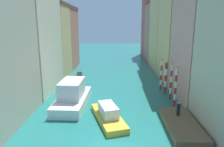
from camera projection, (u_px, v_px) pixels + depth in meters
ground_plane at (113, 78)px, 41.29m from camera, size 154.00×154.00×0.00m
building_left_1 at (25, 23)px, 31.59m from camera, size 8.14×11.25×20.89m
building_left_2 at (47, 40)px, 41.68m from camera, size 8.14×7.95×14.30m
building_left_3 at (59, 38)px, 50.13m from camera, size 8.14×9.35×14.21m
building_right_1 at (211, 29)px, 28.03m from camera, size 8.14×10.19×19.28m
building_right_2 at (186, 21)px, 38.18m from camera, size 8.14×10.64×21.69m
building_right_3 at (170, 24)px, 49.22m from camera, size 8.14×11.69×20.46m
building_right_4 at (160, 32)px, 60.33m from camera, size 8.14×9.87×15.98m
building_right_5 at (155, 24)px, 68.75m from camera, size 8.14×8.29×20.58m
waterfront_dock at (181, 124)px, 21.49m from camera, size 3.12×7.77×0.67m
person_on_dock at (178, 109)px, 22.71m from camera, size 0.36×0.36×1.55m
mooring_pole_0 at (176, 86)px, 26.69m from camera, size 0.31×0.31×5.15m
mooring_pole_1 at (171, 81)px, 29.16m from camera, size 0.28×0.28×5.16m
mooring_pole_2 at (166, 77)px, 31.99m from camera, size 0.39×0.39×4.95m
mooring_pole_3 at (161, 74)px, 33.48m from camera, size 0.32×0.32×5.00m
vaporetto_white at (72, 96)px, 27.22m from camera, size 3.73×9.12×3.32m
gondola_black at (80, 78)px, 40.62m from camera, size 2.50×8.70×0.44m
motorboat_0 at (108, 115)px, 23.12m from camera, size 4.42×7.68×1.77m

